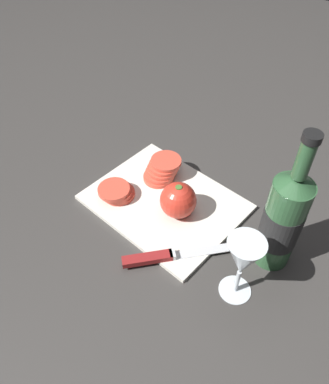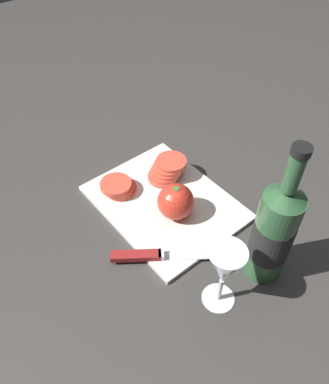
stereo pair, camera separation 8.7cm
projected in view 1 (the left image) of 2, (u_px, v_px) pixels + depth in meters
name	position (u px, v px, depth m)	size (l,w,h in m)	color
ground_plane	(169.00, 200.00, 0.91)	(3.00, 3.00, 0.00)	#383533
cutting_board	(164.00, 202.00, 0.90)	(0.35, 0.27, 0.01)	silver
wine_bottle	(282.00, 220.00, 0.71)	(0.08, 0.08, 0.33)	#2D5633
wine_glass	(243.00, 260.00, 0.67)	(0.07, 0.07, 0.16)	silver
whole_tomato	(178.00, 200.00, 0.84)	(0.08, 0.08, 0.08)	red
knife	(161.00, 257.00, 0.78)	(0.19, 0.24, 0.01)	silver
tomato_slice_stack_near	(162.00, 169.00, 0.94)	(0.08, 0.10, 0.05)	#DB4C38
tomato_slice_stack_far	(117.00, 192.00, 0.90)	(0.08, 0.09, 0.03)	#DB4C38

